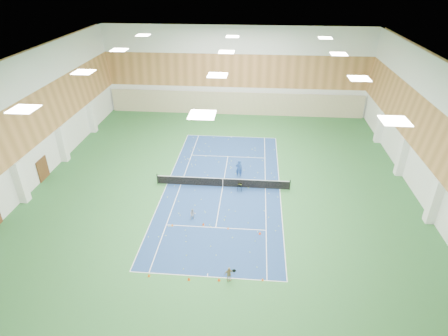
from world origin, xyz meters
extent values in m
plane|color=#2B6530|center=(0.00, 0.00, 0.00)|extent=(40.00, 40.00, 0.00)
cube|color=navy|center=(0.00, 0.00, 0.01)|extent=(10.97, 23.77, 0.01)
cube|color=#C6B793|center=(0.00, 19.75, 1.60)|extent=(35.40, 0.16, 3.20)
cube|color=#593319|center=(-17.92, 0.00, 1.10)|extent=(0.08, 1.80, 2.20)
imported|color=#204794|center=(1.43, 2.16, 0.92)|extent=(0.72, 0.52, 1.83)
imported|color=#9C9DA5|center=(-2.03, -5.41, 0.51)|extent=(0.58, 0.50, 1.01)
imported|color=tan|center=(1.51, -12.05, 0.56)|extent=(0.72, 0.50, 1.13)
cone|color=orange|center=(-3.60, -6.48, 0.11)|extent=(0.20, 0.20, 0.22)
cone|color=#FF580D|center=(-1.05, -6.15, 0.12)|extent=(0.21, 0.21, 0.23)
cone|color=orange|center=(1.02, -6.49, 0.10)|extent=(0.17, 0.17, 0.19)
cone|color=#E93C0C|center=(3.62, -6.91, 0.12)|extent=(0.22, 0.22, 0.25)
cone|color=#E4590C|center=(-4.03, -12.18, 0.12)|extent=(0.21, 0.21, 0.23)
cone|color=#E3450B|center=(-1.21, -12.28, 0.12)|extent=(0.21, 0.21, 0.24)
cone|color=#FF4F0D|center=(0.85, -12.16, 0.12)|extent=(0.21, 0.21, 0.23)
cone|color=orange|center=(3.82, -11.87, 0.10)|extent=(0.18, 0.18, 0.20)
camera|label=1|loc=(2.82, -30.69, 19.08)|focal=30.00mm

